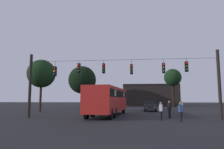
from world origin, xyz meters
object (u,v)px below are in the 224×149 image
object	(u,v)px
city_bus	(108,98)
pedestrian_crossing_right	(161,110)
tree_right_far	(173,78)
car_near_right	(150,106)
tree_behind_building	(41,74)
tree_left_silhouette	(82,80)
pedestrian_crossing_center	(169,108)
pedestrian_crossing_left	(181,111)
pedestrian_near_bus	(181,108)

from	to	relation	value
city_bus	pedestrian_crossing_right	distance (m)	6.74
city_bus	tree_right_far	distance (m)	25.31
city_bus	tree_right_far	size ratio (longest dim) A/B	1.37
car_near_right	tree_behind_building	xyz separation A→B (m)	(-15.59, -3.70, 4.60)
pedestrian_crossing_right	tree_left_silhouette	size ratio (longest dim) A/B	0.17
pedestrian_crossing_right	tree_right_far	xyz separation A→B (m)	(5.72, 26.75, 5.39)
pedestrian_crossing_center	pedestrian_crossing_right	world-z (taller)	pedestrian_crossing_center
car_near_right	pedestrian_crossing_left	world-z (taller)	pedestrian_crossing_left
pedestrian_crossing_right	pedestrian_near_bus	size ratio (longest dim) A/B	0.95
pedestrian_crossing_right	car_near_right	bearing A→B (deg)	89.79
city_bus	car_near_right	size ratio (longest dim) A/B	2.52
pedestrian_crossing_right	tree_behind_building	xyz separation A→B (m)	(-15.54, 9.97, 4.54)
tree_behind_building	car_near_right	bearing A→B (deg)	13.34
pedestrian_crossing_center	tree_left_silhouette	xyz separation A→B (m)	(-15.30, 26.03, 5.23)
city_bus	tree_right_far	world-z (taller)	tree_right_far
pedestrian_crossing_left	tree_behind_building	world-z (taller)	tree_behind_building
car_near_right	pedestrian_crossing_left	distance (m)	14.74
car_near_right	tree_right_far	xyz separation A→B (m)	(5.67, 13.08, 5.45)
city_bus	pedestrian_crossing_center	distance (m)	6.59
tree_left_silhouette	tree_right_far	xyz separation A→B (m)	(19.98, -1.36, 0.11)
city_bus	car_near_right	bearing A→B (deg)	61.22
tree_left_silhouette	pedestrian_near_bus	bearing A→B (deg)	-55.16
pedestrian_crossing_right	tree_right_far	size ratio (longest dim) A/B	0.19
pedestrian_near_bus	pedestrian_crossing_left	bearing A→B (deg)	-102.70
car_near_right	pedestrian_crossing_right	world-z (taller)	pedestrian_crossing_right
pedestrian_crossing_right	pedestrian_near_bus	world-z (taller)	pedestrian_near_bus
car_near_right	pedestrian_crossing_center	size ratio (longest dim) A/B	2.73
car_near_right	pedestrian_crossing_left	size ratio (longest dim) A/B	2.87
city_bus	tree_behind_building	xyz separation A→B (m)	(-10.44, 5.68, 3.53)
pedestrian_crossing_left	tree_behind_building	size ratio (longest dim) A/B	0.21
pedestrian_near_bus	tree_left_silhouette	size ratio (longest dim) A/B	0.17
tree_left_silhouette	tree_right_far	distance (m)	20.03
pedestrian_crossing_right	pedestrian_near_bus	distance (m)	4.72
tree_behind_building	pedestrian_near_bus	bearing A→B (deg)	-18.36
car_near_right	pedestrian_crossing_right	distance (m)	13.67
pedestrian_near_bus	pedestrian_crossing_right	bearing A→B (deg)	-122.63
pedestrian_crossing_center	car_near_right	bearing A→B (deg)	94.88
pedestrian_crossing_left	pedestrian_crossing_center	bearing A→B (deg)	97.09
tree_left_silhouette	tree_right_far	world-z (taller)	tree_left_silhouette
car_near_right	pedestrian_crossing_left	bearing A→B (deg)	-84.66
tree_left_silhouette	tree_right_far	bearing A→B (deg)	-3.90
pedestrian_crossing_left	tree_left_silhouette	bearing A→B (deg)	118.31
city_bus	pedestrian_near_bus	xyz separation A→B (m)	(7.64, -0.32, -0.95)
city_bus	pedestrian_crossing_center	world-z (taller)	city_bus
car_near_right	city_bus	bearing A→B (deg)	-118.78
pedestrian_crossing_right	tree_left_silhouette	distance (m)	31.96
pedestrian_crossing_center	pedestrian_crossing_right	bearing A→B (deg)	-116.49
car_near_right	pedestrian_near_bus	bearing A→B (deg)	-75.58
pedestrian_crossing_left	pedestrian_crossing_right	world-z (taller)	pedestrian_crossing_left
pedestrian_crossing_left	pedestrian_crossing_right	bearing A→B (deg)	144.74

